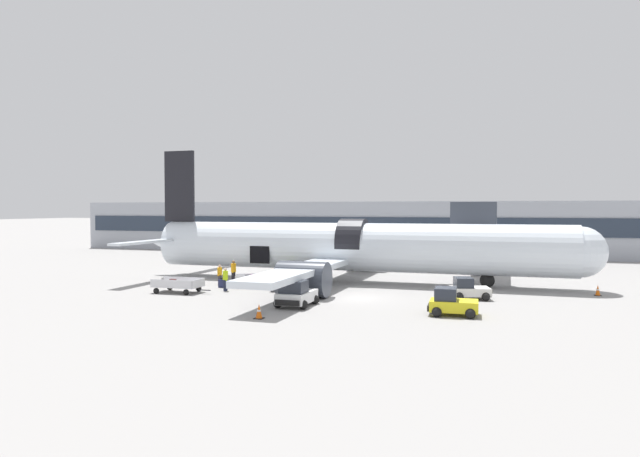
# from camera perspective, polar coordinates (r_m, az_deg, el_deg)

# --- Properties ---
(ground_plane) EXTENTS (500.00, 500.00, 0.00)m
(ground_plane) POSITION_cam_1_polar(r_m,az_deg,el_deg) (37.73, 3.37, -6.98)
(ground_plane) COLOR gray
(terminal_strip) EXTENTS (100.00, 12.59, 6.76)m
(terminal_strip) POSITION_cam_1_polar(r_m,az_deg,el_deg) (76.93, 11.19, 0.11)
(terminal_strip) COLOR #9EA3AD
(terminal_strip) RESTS_ON ground_plane
(jet_bridge_stub) EXTENTS (3.50, 11.25, 6.41)m
(jet_bridge_stub) POSITION_cam_1_polar(r_m,az_deg,el_deg) (50.54, 15.37, 0.66)
(jet_bridge_stub) COLOR #4C4C51
(jet_bridge_stub) RESTS_ON ground_plane
(airplane) EXTENTS (37.27, 32.88, 10.96)m
(airplane) POSITION_cam_1_polar(r_m,az_deg,el_deg) (45.72, 2.76, -1.97)
(airplane) COLOR silver
(airplane) RESTS_ON ground_plane
(baggage_tug_lead) EXTENTS (2.88, 2.53, 1.41)m
(baggage_tug_lead) POSITION_cam_1_polar(r_m,az_deg,el_deg) (38.50, 14.59, -5.94)
(baggage_tug_lead) COLOR silver
(baggage_tug_lead) RESTS_ON ground_plane
(baggage_tug_mid) EXTENTS (2.79, 2.26, 1.52)m
(baggage_tug_mid) POSITION_cam_1_polar(r_m,az_deg,el_deg) (32.55, 13.02, -7.30)
(baggage_tug_mid) COLOR yellow
(baggage_tug_mid) RESTS_ON ground_plane
(baggage_tug_rear) EXTENTS (2.19, 3.12, 1.61)m
(baggage_tug_rear) POSITION_cam_1_polar(r_m,az_deg,el_deg) (34.51, -2.42, -6.64)
(baggage_tug_rear) COLOR white
(baggage_tug_rear) RESTS_ON ground_plane
(baggage_cart_loading) EXTENTS (3.85, 2.61, 0.93)m
(baggage_cart_loading) POSITION_cam_1_polar(r_m,az_deg,el_deg) (43.28, -6.40, -5.20)
(baggage_cart_loading) COLOR silver
(baggage_cart_loading) RESTS_ON ground_plane
(baggage_cart_queued) EXTENTS (4.24, 2.24, 0.99)m
(baggage_cart_queued) POSITION_cam_1_polar(r_m,az_deg,el_deg) (41.30, -13.99, -5.58)
(baggage_cart_queued) COLOR silver
(baggage_cart_queued) RESTS_ON ground_plane
(ground_crew_loader_a) EXTENTS (0.55, 0.49, 1.63)m
(ground_crew_loader_a) POSITION_cam_1_polar(r_m,az_deg,el_deg) (40.74, -4.78, -5.10)
(ground_crew_loader_a) COLOR #2D2D33
(ground_crew_loader_a) RESTS_ON ground_plane
(ground_crew_loader_b) EXTENTS (0.40, 0.55, 1.57)m
(ground_crew_loader_b) POSITION_cam_1_polar(r_m,az_deg,el_deg) (44.64, -9.99, -4.53)
(ground_crew_loader_b) COLOR #2D2D33
(ground_crew_loader_b) RESTS_ON ground_plane
(ground_crew_driver) EXTENTS (0.53, 0.53, 1.65)m
(ground_crew_driver) POSITION_cam_1_polar(r_m,az_deg,el_deg) (41.44, -9.44, -4.98)
(ground_crew_driver) COLOR #1E2338
(ground_crew_driver) RESTS_ON ground_plane
(ground_crew_supervisor) EXTENTS (0.56, 0.57, 1.78)m
(ground_crew_supervisor) POSITION_cam_1_polar(r_m,az_deg,el_deg) (45.02, -3.70, -4.31)
(ground_crew_supervisor) COLOR #1E2338
(ground_crew_supervisor) RESTS_ON ground_plane
(ground_crew_helper) EXTENTS (0.49, 0.62, 1.78)m
(ground_crew_helper) POSITION_cam_1_polar(r_m,az_deg,el_deg) (45.78, -8.65, -4.22)
(ground_crew_helper) COLOR black
(ground_crew_helper) RESTS_ON ground_plane
(suitcase_on_tarmac_upright) EXTENTS (0.47, 0.34, 0.73)m
(suitcase_on_tarmac_upright) POSITION_cam_1_polar(r_m,az_deg,el_deg) (43.26, -9.82, -5.43)
(suitcase_on_tarmac_upright) COLOR #1E2347
(suitcase_on_tarmac_upright) RESTS_ON ground_plane
(safety_cone_nose) EXTENTS (0.45, 0.45, 0.74)m
(safety_cone_nose) POSITION_cam_1_polar(r_m,az_deg,el_deg) (43.05, 26.03, -5.60)
(safety_cone_nose) COLOR black
(safety_cone_nose) RESTS_ON ground_plane
(safety_cone_engine_left) EXTENTS (0.51, 0.51, 0.79)m
(safety_cone_engine_left) POSITION_cam_1_polar(r_m,az_deg,el_deg) (30.99, -6.12, -8.27)
(safety_cone_engine_left) COLOR black
(safety_cone_engine_left) RESTS_ON ground_plane
(safety_cone_wingtip) EXTENTS (0.61, 0.61, 0.61)m
(safety_cone_wingtip) POSITION_cam_1_polar(r_m,az_deg,el_deg) (38.05, 0.27, -6.47)
(safety_cone_wingtip) COLOR black
(safety_cone_wingtip) RESTS_ON ground_plane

